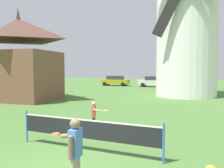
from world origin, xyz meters
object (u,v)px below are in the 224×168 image
tennis_net (86,129)px  parked_car_blue (196,82)px  player_far (94,114)px  player_near (75,149)px  chapel (19,60)px  parked_car_cream (154,81)px  parked_car_mustard (115,81)px  windmill (187,21)px

tennis_net → parked_car_blue: size_ratio=1.16×
tennis_net → player_far: player_far is taller
player_near → chapel: (-12.04, 10.47, 2.43)m
player_near → parked_car_cream: 29.85m
parked_car_mustard → parked_car_cream: 6.23m
player_near → parked_car_blue: size_ratio=0.36×
player_far → parked_car_blue: size_ratio=0.29×
tennis_net → parked_car_mustard: 29.42m
windmill → parked_car_mustard: 17.04m
tennis_net → parked_car_blue: parked_car_blue is taller
player_near → player_far: player_near is taller
player_near → player_far: bearing=112.7°
chapel → parked_car_mustard: bearing=87.7°
parked_car_mustard → parked_car_blue: same height
windmill → parked_car_mustard: bearing=137.5°
tennis_net → player_far: bearing=112.2°
windmill → parked_car_cream: windmill is taller
windmill → player_near: (-0.41, -18.80, -6.19)m
parked_car_mustard → tennis_net: bearing=-69.3°
parked_car_mustard → parked_car_cream: size_ratio=0.99×
windmill → chapel: windmill is taller
parked_car_mustard → parked_car_blue: size_ratio=1.09×
windmill → tennis_net: size_ratio=3.01×
windmill → parked_car_blue: size_ratio=3.49×
tennis_net → parked_car_cream: bearing=98.7°
windmill → parked_car_cream: (-5.46, 10.62, -6.23)m
parked_car_mustard → chapel: bearing=-92.3°
player_near → parked_car_blue: (0.82, 29.52, -0.04)m
parked_car_mustard → chapel: chapel is taller
player_near → parked_car_mustard: 31.60m
parked_car_mustard → windmill: bearing=-42.5°
parked_car_mustard → parked_car_blue: (12.10, 0.00, -0.00)m
parked_car_blue → chapel: (-12.87, -19.05, 2.47)m
chapel → player_far: bearing=-30.6°
parked_car_cream → player_far: bearing=-82.7°
player_far → tennis_net: bearing=-67.8°
player_far → parked_car_cream: 25.18m
tennis_net → chapel: chapel is taller
tennis_net → parked_car_mustard: (-10.41, 27.51, 0.13)m
chapel → player_near: bearing=-41.0°
parked_car_blue → parked_car_cream: bearing=-179.0°
parked_car_blue → chapel: size_ratio=0.54×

